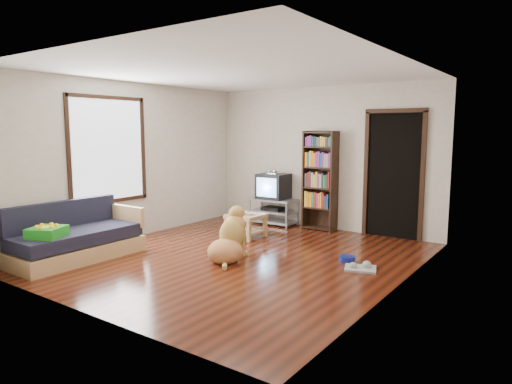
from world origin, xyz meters
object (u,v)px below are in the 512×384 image
Objects in this scene: laptop at (245,214)px; crt_tv at (274,186)px; grey_rag at (360,269)px; sofa at (76,240)px; green_cushion at (47,232)px; tv_stand at (273,210)px; dog at (230,240)px; dog_bowl at (347,259)px; bookshelf at (320,175)px; coffee_table at (246,221)px.

laptop is 1.32m from crt_tv.
grey_rag is 3.97m from sofa.
laptop is (1.08, 2.89, -0.07)m from green_cushion.
sofa reaches higher than green_cushion.
crt_tv is (0.00, 0.02, 0.47)m from tv_stand.
dog is at bearing -51.31° from laptop.
dog_bowl is at bearing 31.54° from dog.
grey_rag is at bearing 27.32° from sofa.
green_cushion is at bearing -140.37° from dog_bowl.
crt_tv is at bearing -175.68° from bookshelf.
grey_rag is 0.73× the size of coffee_table.
coffee_table is at bearing -118.98° from bookshelf.
bookshelf is (0.95, 0.09, 0.73)m from tv_stand.
dog_bowl is 2.31m from bookshelf.
tv_stand is (-2.54, 1.81, 0.25)m from grey_rag.
grey_rag is 0.45× the size of dog.
sofa is 2.71m from coffee_table.
coffee_table is at bearing 169.94° from dog_bowl.
green_cushion is 3.09m from laptop.
sofa is (-0.97, -3.65, -0.48)m from crt_tv.
crt_tv is at bearing 109.16° from dog.
dog is (1.82, 1.21, 0.02)m from sofa.
dog is at bearing -62.98° from coffee_table.
green_cushion is 3.12m from coffee_table.
tv_stand is at bearing 111.62° from laptop.
laptop is 2.07m from dog_bowl.
bookshelf reaches higher than sofa.
dog is at bearing 33.59° from sofa.
bookshelf is at bearing 87.69° from dog.
coffee_table is at bearing 101.09° from laptop.
laptop is at bearing 170.77° from dog_bowl.
green_cushion is 0.70× the size of crt_tv.
tv_stand is at bearing -174.37° from bookshelf.
bookshelf reaches higher than tv_stand.
coffee_table is at bearing 63.59° from sofa.
dog reaches higher than tv_stand.
dog_bowl is at bearing 32.71° from sofa.
laptop reaches higher than grey_rag.
dog is (0.62, -1.18, -0.13)m from laptop.
crt_tv is 0.32× the size of bookshelf.
sofa is (-0.12, 0.50, -0.23)m from green_cushion.
tv_stand is at bearing 52.21° from green_cushion.
dog_bowl is 0.40× the size of coffee_table.
sofa is at bearing -116.41° from coffee_table.
coffee_table is (1.20, 2.42, 0.02)m from sofa.
crt_tv is (-0.23, 1.26, 0.33)m from laptop.
dog_bowl is 0.39m from grey_rag.
crt_tv is at bearing 100.60° from coffee_table.
tv_stand is at bearing -90.00° from crt_tv.
grey_rag is (3.39, 2.31, -0.47)m from green_cushion.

